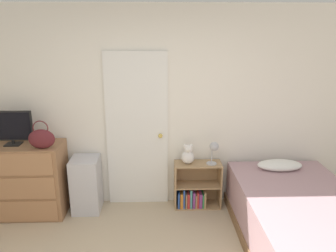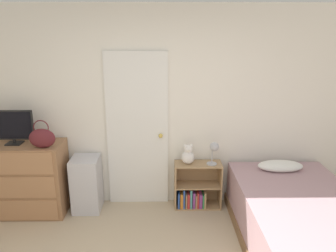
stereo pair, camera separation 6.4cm
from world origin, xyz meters
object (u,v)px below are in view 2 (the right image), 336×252
(handbag, at_px, (42,138))
(bed, at_px, (300,222))
(dresser, at_px, (21,179))
(desk_lamp, at_px, (214,149))
(storage_bin, at_px, (87,184))
(bookshelf, at_px, (195,190))
(teddy_bear, at_px, (188,155))
(tv, at_px, (12,127))

(handbag, height_order, bed, handbag)
(dresser, bearing_deg, desk_lamp, 1.69)
(handbag, bearing_deg, storage_bin, 24.82)
(storage_bin, distance_m, desk_lamp, 1.68)
(handbag, distance_m, storage_bin, 0.83)
(dresser, xyz_separation_m, storage_bin, (0.80, 0.06, -0.11))
(bookshelf, distance_m, desk_lamp, 0.63)
(bookshelf, height_order, teddy_bear, teddy_bear)
(tv, bearing_deg, bookshelf, 2.81)
(storage_bin, xyz_separation_m, teddy_bear, (1.29, 0.05, 0.36))
(dresser, height_order, storage_bin, dresser)
(handbag, height_order, desk_lamp, handbag)
(tv, distance_m, storage_bin, 1.13)
(bookshelf, bearing_deg, teddy_bear, -178.66)
(tv, relative_size, desk_lamp, 1.68)
(dresser, relative_size, bookshelf, 1.81)
(storage_bin, bearing_deg, bed, -18.13)
(dresser, relative_size, tv, 2.18)
(desk_lamp, bearing_deg, teddy_bear, 172.70)
(dresser, bearing_deg, teddy_bear, 3.07)
(tv, distance_m, bed, 3.43)
(tv, xyz_separation_m, handbag, (0.40, -0.14, -0.10))
(dresser, distance_m, handbag, 0.71)
(handbag, distance_m, teddy_bear, 1.77)
(dresser, height_order, desk_lamp, dresser)
(tv, bearing_deg, handbag, -19.98)
(dresser, bearing_deg, tv, 163.33)
(dresser, xyz_separation_m, desk_lamp, (2.41, 0.07, 0.36))
(tv, relative_size, teddy_bear, 1.95)
(handbag, relative_size, bookshelf, 0.56)
(bookshelf, xyz_separation_m, bed, (1.03, -0.85, 0.06))
(storage_bin, height_order, bookshelf, storage_bin)
(tv, height_order, handbag, tv)
(desk_lamp, bearing_deg, dresser, -178.31)
(tv, height_order, teddy_bear, tv)
(handbag, bearing_deg, tv, 160.02)
(dresser, bearing_deg, bed, -12.86)
(storage_bin, distance_m, teddy_bear, 1.34)
(handbag, bearing_deg, desk_lamp, 5.86)
(dresser, relative_size, storage_bin, 1.55)
(tv, distance_m, handbag, 0.43)
(teddy_bear, relative_size, desk_lamp, 0.86)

